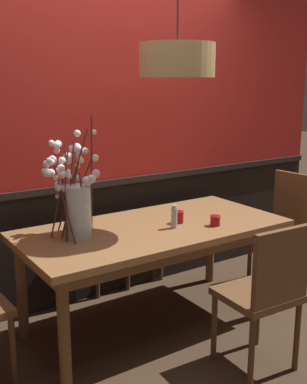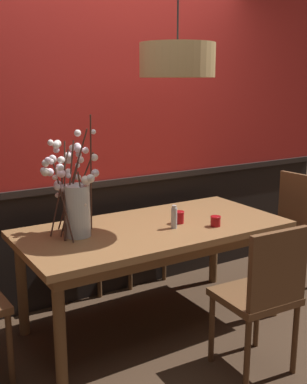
{
  "view_description": "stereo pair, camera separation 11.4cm",
  "coord_description": "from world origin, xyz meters",
  "px_view_note": "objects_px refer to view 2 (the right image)",
  "views": [
    {
      "loc": [
        -1.75,
        -2.6,
        1.72
      ],
      "look_at": [
        0.0,
        0.0,
        0.98
      ],
      "focal_mm": 44.21,
      "sensor_mm": 36.0,
      "label": 1
    },
    {
      "loc": [
        -1.65,
        -2.66,
        1.72
      ],
      "look_at": [
        0.0,
        0.0,
        0.98
      ],
      "focal_mm": 44.21,
      "sensor_mm": 36.0,
      "label": 2
    }
  ],
  "objects_px": {
    "vase_with_blossoms": "(75,200)",
    "candle_holder_nearer_center": "(179,217)",
    "chair_far_side_left": "(65,233)",
    "chair_near_side_right": "(263,292)",
    "candle_holder_nearer_edge": "(216,221)",
    "chair_head_east_end": "(291,224)",
    "pendant_lamp": "(177,60)",
    "chair_far_side_right": "(133,219)",
    "condiment_bottle": "(174,217)",
    "dining_table": "(153,237)"
  },
  "relations": [
    {
      "from": "vase_with_blossoms",
      "to": "candle_holder_nearer_center",
      "type": "relative_size",
      "value": 8.98
    },
    {
      "from": "chair_far_side_left",
      "to": "vase_with_blossoms",
      "type": "distance_m",
      "value": 0.9
    },
    {
      "from": "chair_near_side_right",
      "to": "candle_holder_nearer_edge",
      "type": "xyz_separation_m",
      "value": [
        0.14,
        0.61,
        0.25
      ]
    },
    {
      "from": "chair_head_east_end",
      "to": "candle_holder_nearer_edge",
      "type": "xyz_separation_m",
      "value": [
        -1.0,
        -0.22,
        0.24
      ]
    },
    {
      "from": "chair_near_side_right",
      "to": "candle_holder_nearer_edge",
      "type": "height_order",
      "value": "chair_near_side_right"
    },
    {
      "from": "chair_near_side_right",
      "to": "pendant_lamp",
      "type": "height_order",
      "value": "pendant_lamp"
    },
    {
      "from": "chair_near_side_right",
      "to": "chair_far_side_right",
      "type": "relative_size",
      "value": 0.97
    },
    {
      "from": "chair_near_side_right",
      "to": "condiment_bottle",
      "type": "distance_m",
      "value": 0.79
    },
    {
      "from": "chair_near_side_right",
      "to": "chair_far_side_right",
      "type": "distance_m",
      "value": 1.68
    },
    {
      "from": "chair_near_side_right",
      "to": "dining_table",
      "type": "bearing_deg",
      "value": 105.14
    },
    {
      "from": "candle_holder_nearer_center",
      "to": "chair_near_side_right",
      "type": "bearing_deg",
      "value": -87.3
    },
    {
      "from": "chair_near_side_right",
      "to": "candle_holder_nearer_center",
      "type": "distance_m",
      "value": 0.84
    },
    {
      "from": "dining_table",
      "to": "chair_near_side_right",
      "type": "xyz_separation_m",
      "value": [
        0.23,
        -0.84,
        -0.13
      ]
    },
    {
      "from": "candle_holder_nearer_edge",
      "to": "vase_with_blossoms",
      "type": "bearing_deg",
      "value": 160.18
    },
    {
      "from": "chair_near_side_right",
      "to": "vase_with_blossoms",
      "type": "bearing_deg",
      "value": 129.2
    },
    {
      "from": "chair_far_side_right",
      "to": "candle_holder_nearer_edge",
      "type": "xyz_separation_m",
      "value": [
        0.06,
        -1.07,
        0.24
      ]
    },
    {
      "from": "dining_table",
      "to": "vase_with_blossoms",
      "type": "bearing_deg",
      "value": 169.97
    },
    {
      "from": "chair_far_side_left",
      "to": "chair_far_side_right",
      "type": "bearing_deg",
      "value": 0.03
    },
    {
      "from": "candle_holder_nearer_center",
      "to": "candle_holder_nearer_edge",
      "type": "distance_m",
      "value": 0.26
    },
    {
      "from": "chair_head_east_end",
      "to": "candle_holder_nearer_center",
      "type": "relative_size",
      "value": 11.02
    },
    {
      "from": "dining_table",
      "to": "candle_holder_nearer_center",
      "type": "relative_size",
      "value": 21.37
    },
    {
      "from": "pendant_lamp",
      "to": "candle_holder_nearer_edge",
      "type": "bearing_deg",
      "value": -37.06
    },
    {
      "from": "chair_far_side_left",
      "to": "candle_holder_nearer_edge",
      "type": "distance_m",
      "value": 1.3
    },
    {
      "from": "dining_table",
      "to": "chair_near_side_right",
      "type": "relative_size",
      "value": 1.99
    },
    {
      "from": "chair_near_side_right",
      "to": "chair_far_side_left",
      "type": "bearing_deg",
      "value": 108.35
    },
    {
      "from": "dining_table",
      "to": "pendant_lamp",
      "type": "relative_size",
      "value": 2.03
    },
    {
      "from": "vase_with_blossoms",
      "to": "condiment_bottle",
      "type": "relative_size",
      "value": 4.86
    },
    {
      "from": "chair_near_side_right",
      "to": "vase_with_blossoms",
      "type": "xyz_separation_m",
      "value": [
        -0.76,
        0.94,
        0.45
      ]
    },
    {
      "from": "condiment_bottle",
      "to": "pendant_lamp",
      "type": "distance_m",
      "value": 1.03
    },
    {
      "from": "dining_table",
      "to": "chair_far_side_right",
      "type": "height_order",
      "value": "chair_far_side_right"
    },
    {
      "from": "chair_far_side_left",
      "to": "candle_holder_nearer_edge",
      "type": "bearing_deg",
      "value": -57.08
    },
    {
      "from": "chair_near_side_right",
      "to": "candle_holder_nearer_edge",
      "type": "distance_m",
      "value": 0.67
    },
    {
      "from": "dining_table",
      "to": "candle_holder_nearer_center",
      "type": "bearing_deg",
      "value": -11.29
    },
    {
      "from": "candle_holder_nearer_center",
      "to": "pendant_lamp",
      "type": "height_order",
      "value": "pendant_lamp"
    },
    {
      "from": "candle_holder_nearer_center",
      "to": "candle_holder_nearer_edge",
      "type": "xyz_separation_m",
      "value": [
        0.17,
        -0.19,
        -0.01
      ]
    },
    {
      "from": "candle_holder_nearer_edge",
      "to": "condiment_bottle",
      "type": "relative_size",
      "value": 0.47
    },
    {
      "from": "dining_table",
      "to": "chair_far_side_left",
      "type": "bearing_deg",
      "value": 111.44
    },
    {
      "from": "chair_near_side_right",
      "to": "candle_holder_nearer_center",
      "type": "xyz_separation_m",
      "value": [
        -0.04,
        0.8,
        0.26
      ]
    },
    {
      "from": "vase_with_blossoms",
      "to": "condiment_bottle",
      "type": "distance_m",
      "value": 0.68
    },
    {
      "from": "dining_table",
      "to": "pendant_lamp",
      "type": "xyz_separation_m",
      "value": [
        0.14,
        -0.06,
        1.19
      ]
    },
    {
      "from": "candle_holder_nearer_center",
      "to": "pendant_lamp",
      "type": "bearing_deg",
      "value": -152.43
    },
    {
      "from": "condiment_bottle",
      "to": "pendant_lamp",
      "type": "bearing_deg",
      "value": 46.68
    },
    {
      "from": "chair_head_east_end",
      "to": "condiment_bottle",
      "type": "height_order",
      "value": "chair_head_east_end"
    },
    {
      "from": "chair_far_side_left",
      "to": "candle_holder_nearer_center",
      "type": "distance_m",
      "value": 1.06
    },
    {
      "from": "chair_near_side_right",
      "to": "vase_with_blossoms",
      "type": "distance_m",
      "value": 1.29
    },
    {
      "from": "dining_table",
      "to": "chair_far_side_left",
      "type": "distance_m",
      "value": 0.92
    },
    {
      "from": "chair_near_side_right",
      "to": "condiment_bottle",
      "type": "xyz_separation_m",
      "value": [
        -0.13,
        0.73,
        0.29
      ]
    },
    {
      "from": "chair_near_side_right",
      "to": "chair_far_side_left",
      "type": "xyz_separation_m",
      "value": [
        -0.56,
        1.68,
        -0.02
      ]
    },
    {
      "from": "chair_near_side_right",
      "to": "candle_holder_nearer_center",
      "type": "height_order",
      "value": "chair_near_side_right"
    },
    {
      "from": "dining_table",
      "to": "condiment_bottle",
      "type": "height_order",
      "value": "condiment_bottle"
    }
  ]
}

